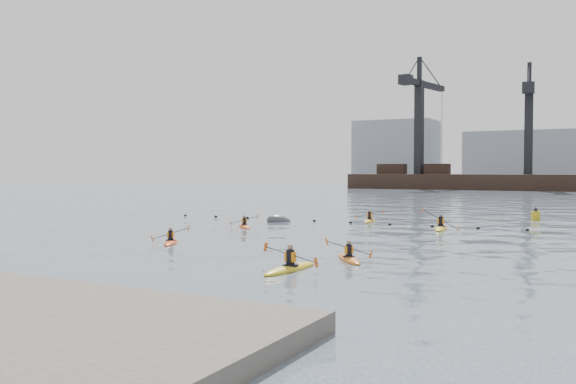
# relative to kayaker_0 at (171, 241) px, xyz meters

# --- Properties ---
(ground) EXTENTS (400.00, 400.00, 0.00)m
(ground) POSITION_rel_kayaker_0_xyz_m (5.72, -6.62, -0.09)
(ground) COLOR #384151
(ground) RESTS_ON ground
(float_line) EXTENTS (33.24, 0.73, 0.24)m
(float_line) POSITION_rel_kayaker_0_xyz_m (5.22, 15.92, -0.06)
(float_line) COLOR black
(float_line) RESTS_ON ground
(barge_pier) EXTENTS (72.00, 19.30, 29.50)m
(barge_pier) POSITION_rel_kayaker_0_xyz_m (5.50, 103.38, 1.80)
(barge_pier) COLOR black
(barge_pier) RESTS_ON ground
(skyline) EXTENTS (141.00, 28.00, 22.00)m
(skyline) POSITION_rel_kayaker_0_xyz_m (7.95, 143.66, 9.16)
(skyline) COLOR gray
(skyline) RESTS_ON ground
(kayaker_0) EXTENTS (2.05, 2.85, 1.06)m
(kayaker_0) POSITION_rel_kayaker_0_xyz_m (0.00, 0.00, 0.00)
(kayaker_0) COLOR #D84214
(kayaker_0) RESTS_ON ground
(kayaker_1) EXTENTS (2.39, 3.57, 1.15)m
(kayaker_1) POSITION_rel_kayaker_0_xyz_m (9.61, -4.73, 0.02)
(kayaker_1) COLOR gold
(kayaker_1) RESTS_ON ground
(kayaker_2) EXTENTS (2.35, 2.53, 0.98)m
(kayaker_2) POSITION_rel_kayaker_0_xyz_m (-1.42, 9.51, -0.00)
(kayaker_2) COLOR #DE5B14
(kayaker_2) RESTS_ON ground
(kayaker_3) EXTENTS (2.54, 3.70, 1.50)m
(kayaker_3) POSITION_rel_kayaker_0_xyz_m (10.61, 14.37, 0.02)
(kayaker_3) COLOR gold
(kayaker_3) RESTS_ON ground
(kayaker_4) EXTENTS (2.31, 2.78, 1.09)m
(kayaker_4) POSITION_rel_kayaker_0_xyz_m (10.59, -1.26, 0.00)
(kayaker_4) COLOR #BF5F12
(kayaker_4) RESTS_ON ground
(kayaker_5) EXTENTS (2.14, 3.24, 1.06)m
(kayaker_5) POSITION_rel_kayaker_0_xyz_m (4.40, 17.89, 0.01)
(kayaker_5) COLOR orange
(kayaker_5) RESTS_ON ground
(mooring_buoy) EXTENTS (2.27, 2.39, 1.38)m
(mooring_buoy) POSITION_rel_kayaker_0_xyz_m (-1.50, 14.52, -0.09)
(mooring_buoy) COLOR #383B3C
(mooring_buoy) RESTS_ON ground
(nav_buoy) EXTENTS (0.65, 0.65, 1.18)m
(nav_buoy) POSITION_rel_kayaker_0_xyz_m (15.27, 24.96, 0.27)
(nav_buoy) COLOR gold
(nav_buoy) RESTS_ON ground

